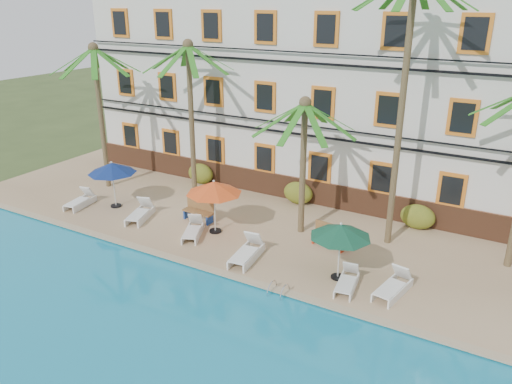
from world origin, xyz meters
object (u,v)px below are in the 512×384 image
Objects in this scene: palm_a at (99,96)px; palm_b at (190,98)px; umbrella_blue at (112,168)px; lounger_a at (81,201)px; umbrella_green at (341,231)px; lounger_e at (347,281)px; bench_left at (199,210)px; umbrella_red at (214,188)px; palm_d at (404,82)px; lounger_f at (393,286)px; lounger_c at (193,230)px; pool_ladder at (278,292)px; lounger_d at (247,252)px; palm_c at (304,145)px; bench_right at (330,235)px; lounger_b at (140,213)px.

palm_b is at bearing 15.99° from palm_a.
umbrella_blue reaches higher than lounger_a.
lounger_a is (-13.31, 0.14, -1.60)m from umbrella_green.
bench_left reaches higher than lounger_e.
palm_a is at bearing 170.05° from bench_left.
umbrella_green is at bearing -9.33° from umbrella_red.
umbrella_blue is 1.32× the size of lounger_e.
palm_d reaches higher than lounger_f.
umbrella_blue is (-2.32, -3.28, -3.01)m from palm_b.
umbrella_red is 2.02m from lounger_c.
palm_d is 4.58× the size of umbrella_blue.
lounger_a is 12.08m from pool_ladder.
palm_d is 15.82m from lounger_a.
umbrella_green is (14.19, -2.85, -2.95)m from palm_a.
palm_a is 3.38× the size of umbrella_green.
lounger_d is 1.20× the size of lounger_e.
palm_c is 3.37× the size of lounger_e.
lounger_f is (1.25, -3.74, -6.28)m from palm_d.
lounger_a is 6.72m from lounger_c.
palm_d reaches higher than bench_right.
umbrella_green is 2.88m from bench_right.
umbrella_red is 5.20m from bench_right.
umbrella_blue is 2.41m from lounger_a.
lounger_e is 0.89× the size of lounger_f.
lounger_c is 5.77m from bench_right.
bench_left is at bearing -164.86° from palm_c.
lounger_d is at bearing -175.73° from lounger_f.
umbrella_green is at bearing -12.69° from bench_left.
bench_right is at bearing 48.23° from lounger_d.
lounger_a is 3.59m from lounger_b.
umbrella_green is at bearing -4.53° from umbrella_blue.
lounger_a is 15.32m from lounger_f.
umbrella_red is (5.78, 0.05, 0.08)m from umbrella_blue.
lounger_a is 0.99× the size of lounger_c.
palm_d is 6.57m from bench_right.
lounger_b reaches higher than pool_ladder.
palm_b reaches higher than umbrella_green.
bench_left is at bearing 116.55° from lounger_c.
palm_d is 5.67× the size of lounger_a.
umbrella_red reaches higher than pool_ladder.
palm_c is 6.66m from lounger_f.
pool_ladder is (11.90, -2.06, -0.27)m from lounger_a.
lounger_b is (-10.49, -3.30, -6.27)m from palm_d.
bench_left is at bearing 151.03° from lounger_d.
lounger_a is at bearing 170.15° from pool_ladder.
palm_a is 5.37m from lounger_a.
umbrella_red is 1.17× the size of lounger_b.
lounger_d is (10.64, -3.29, -4.51)m from palm_a.
palm_a is 8.86m from umbrella_red.
palm_b reaches higher than lounger_f.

